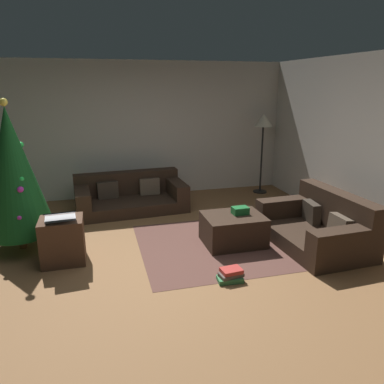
{
  "coord_description": "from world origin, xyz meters",
  "views": [
    {
      "loc": [
        -0.68,
        -4.18,
        2.17
      ],
      "look_at": [
        0.55,
        0.5,
        0.75
      ],
      "focal_mm": 34.64,
      "sensor_mm": 36.0,
      "label": 1
    }
  ],
  "objects_px": {
    "christmas_tree": "(13,172)",
    "book_stack": "(231,275)",
    "couch_left": "(130,196)",
    "corner_lamp": "(263,126)",
    "tv_remote": "(242,210)",
    "ottoman": "(233,229)",
    "gift_box": "(240,210)",
    "side_table": "(63,241)",
    "couch_right": "(320,226)",
    "laptop": "(60,216)"
  },
  "relations": [
    {
      "from": "couch_left",
      "to": "gift_box",
      "type": "distance_m",
      "value": 2.33
    },
    {
      "from": "couch_right",
      "to": "tv_remote",
      "type": "xyz_separation_m",
      "value": [
        -0.97,
        0.48,
        0.16
      ]
    },
    {
      "from": "christmas_tree",
      "to": "book_stack",
      "type": "height_order",
      "value": "christmas_tree"
    },
    {
      "from": "christmas_tree",
      "to": "laptop",
      "type": "distance_m",
      "value": 0.97
    },
    {
      "from": "corner_lamp",
      "to": "christmas_tree",
      "type": "bearing_deg",
      "value": -158.59
    },
    {
      "from": "laptop",
      "to": "side_table",
      "type": "bearing_deg",
      "value": 94.73
    },
    {
      "from": "tv_remote",
      "to": "christmas_tree",
      "type": "relative_size",
      "value": 0.08
    },
    {
      "from": "christmas_tree",
      "to": "side_table",
      "type": "bearing_deg",
      "value": -45.18
    },
    {
      "from": "tv_remote",
      "to": "gift_box",
      "type": "bearing_deg",
      "value": -104.96
    },
    {
      "from": "side_table",
      "to": "corner_lamp",
      "type": "distance_m",
      "value": 4.5
    },
    {
      "from": "couch_left",
      "to": "christmas_tree",
      "type": "distance_m",
      "value": 2.24
    },
    {
      "from": "christmas_tree",
      "to": "book_stack",
      "type": "distance_m",
      "value": 3.07
    },
    {
      "from": "couch_right",
      "to": "book_stack",
      "type": "xyz_separation_m",
      "value": [
        -1.56,
        -0.64,
        -0.2
      ]
    },
    {
      "from": "corner_lamp",
      "to": "laptop",
      "type": "bearing_deg",
      "value": -148.04
    },
    {
      "from": "ottoman",
      "to": "tv_remote",
      "type": "relative_size",
      "value": 5.12
    },
    {
      "from": "gift_box",
      "to": "couch_right",
      "type": "bearing_deg",
      "value": -18.94
    },
    {
      "from": "couch_right",
      "to": "christmas_tree",
      "type": "bearing_deg",
      "value": 74.34
    },
    {
      "from": "couch_left",
      "to": "tv_remote",
      "type": "distance_m",
      "value": 2.28
    },
    {
      "from": "ottoman",
      "to": "tv_remote",
      "type": "xyz_separation_m",
      "value": [
        0.19,
        0.16,
        0.22
      ]
    },
    {
      "from": "couch_left",
      "to": "ottoman",
      "type": "height_order",
      "value": "couch_left"
    },
    {
      "from": "couch_left",
      "to": "book_stack",
      "type": "distance_m",
      "value": 3.02
    },
    {
      "from": "gift_box",
      "to": "laptop",
      "type": "relative_size",
      "value": 0.55
    },
    {
      "from": "gift_box",
      "to": "corner_lamp",
      "type": "bearing_deg",
      "value": 58.83
    },
    {
      "from": "gift_box",
      "to": "tv_remote",
      "type": "distance_m",
      "value": 0.15
    },
    {
      "from": "ottoman",
      "to": "side_table",
      "type": "distance_m",
      "value": 2.26
    },
    {
      "from": "gift_box",
      "to": "ottoman",
      "type": "bearing_deg",
      "value": -163.39
    },
    {
      "from": "couch_right",
      "to": "tv_remote",
      "type": "relative_size",
      "value": 9.97
    },
    {
      "from": "side_table",
      "to": "ottoman",
      "type": "bearing_deg",
      "value": -0.36
    },
    {
      "from": "ottoman",
      "to": "corner_lamp",
      "type": "bearing_deg",
      "value": 57.22
    },
    {
      "from": "couch_left",
      "to": "corner_lamp",
      "type": "distance_m",
      "value": 2.96
    },
    {
      "from": "couch_right",
      "to": "corner_lamp",
      "type": "distance_m",
      "value": 2.85
    },
    {
      "from": "gift_box",
      "to": "laptop",
      "type": "bearing_deg",
      "value": -178.18
    },
    {
      "from": "tv_remote",
      "to": "book_stack",
      "type": "relative_size",
      "value": 0.52
    },
    {
      "from": "tv_remote",
      "to": "book_stack",
      "type": "height_order",
      "value": "tv_remote"
    },
    {
      "from": "couch_right",
      "to": "ottoman",
      "type": "distance_m",
      "value": 1.21
    },
    {
      "from": "couch_right",
      "to": "book_stack",
      "type": "relative_size",
      "value": 5.16
    },
    {
      "from": "gift_box",
      "to": "laptop",
      "type": "xyz_separation_m",
      "value": [
        -2.37,
        -0.08,
        0.16
      ]
    },
    {
      "from": "couch_left",
      "to": "tv_remote",
      "type": "height_order",
      "value": "couch_left"
    },
    {
      "from": "couch_left",
      "to": "ottoman",
      "type": "relative_size",
      "value": 2.39
    },
    {
      "from": "side_table",
      "to": "couch_right",
      "type": "bearing_deg",
      "value": -5.71
    },
    {
      "from": "gift_box",
      "to": "christmas_tree",
      "type": "height_order",
      "value": "christmas_tree"
    },
    {
      "from": "christmas_tree",
      "to": "book_stack",
      "type": "relative_size",
      "value": 6.47
    },
    {
      "from": "ottoman",
      "to": "christmas_tree",
      "type": "relative_size",
      "value": 0.41
    },
    {
      "from": "side_table",
      "to": "gift_box",
      "type": "bearing_deg",
      "value": 0.44
    },
    {
      "from": "tv_remote",
      "to": "christmas_tree",
      "type": "height_order",
      "value": "christmas_tree"
    },
    {
      "from": "couch_left",
      "to": "corner_lamp",
      "type": "bearing_deg",
      "value": -176.4
    },
    {
      "from": "ottoman",
      "to": "side_table",
      "type": "bearing_deg",
      "value": 179.64
    },
    {
      "from": "couch_left",
      "to": "side_table",
      "type": "relative_size",
      "value": 3.4
    },
    {
      "from": "gift_box",
      "to": "christmas_tree",
      "type": "xyz_separation_m",
      "value": [
        -2.95,
        0.56,
        0.6
      ]
    },
    {
      "from": "laptop",
      "to": "ottoman",
      "type": "bearing_deg",
      "value": 1.09
    }
  ]
}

